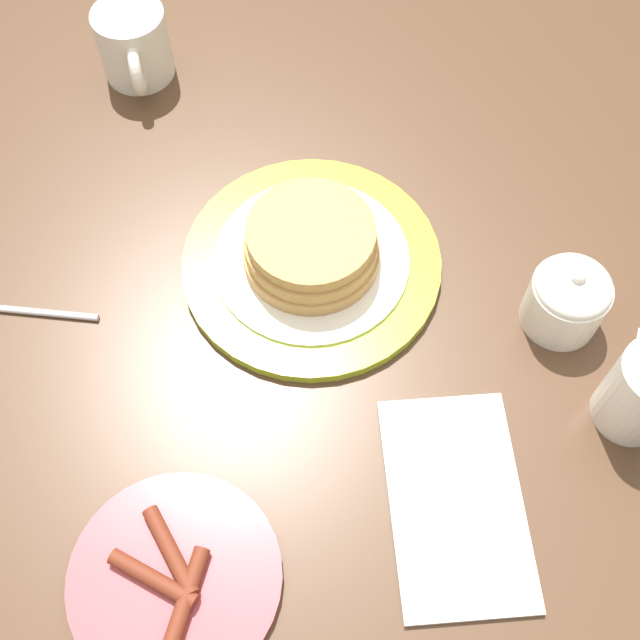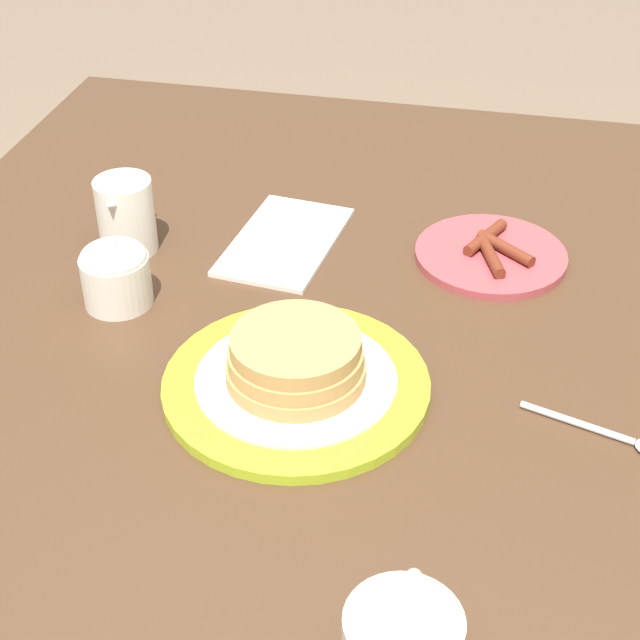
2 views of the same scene
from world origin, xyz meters
TOP-DOWN VIEW (x-y plane):
  - dining_table at (0.00, 0.00)m, footprint 1.35×1.05m
  - pancake_plate at (-0.04, -0.01)m, footprint 0.27×0.27m
  - side_plate_bacon at (0.24, -0.18)m, footprint 0.18×0.18m
  - creamer_pitcher at (0.17, 0.25)m, footprint 0.11×0.07m
  - sugar_bowl at (0.06, 0.22)m, footprint 0.08×0.08m
  - napkin at (0.23, 0.07)m, footprint 0.21×0.14m
  - spoon at (-0.05, -0.33)m, footprint 0.06×0.15m

SIDE VIEW (x-z plane):
  - dining_table at x=0.00m, z-range 0.27..1.03m
  - napkin at x=0.23m, z-range 0.76..0.77m
  - spoon at x=-0.05m, z-range 0.76..0.77m
  - side_plate_bacon at x=0.24m, z-range 0.76..0.78m
  - pancake_plate at x=-0.04m, z-range 0.75..0.82m
  - sugar_bowl at x=0.06m, z-range 0.76..0.84m
  - creamer_pitcher at x=0.17m, z-range 0.76..0.86m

